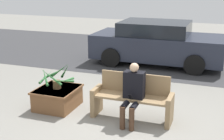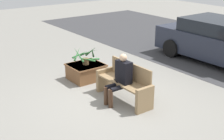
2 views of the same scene
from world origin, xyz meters
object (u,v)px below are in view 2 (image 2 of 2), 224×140
object	(u,v)px
parked_car	(220,41)
bench	(125,83)
potted_plant	(86,57)
person_seated	(120,76)
planter_box	(86,71)

from	to	relation	value
parked_car	bench	bearing A→B (deg)	-84.17
potted_plant	person_seated	bearing A→B (deg)	-4.71
person_seated	planter_box	size ratio (longest dim) A/B	1.27
planter_box	parked_car	bearing A→B (deg)	74.06
person_seated	planter_box	xyz separation A→B (m)	(-1.73, 0.14, -0.41)
person_seated	bench	bearing A→B (deg)	105.98
person_seated	potted_plant	bearing A→B (deg)	175.29
bench	potted_plant	bearing A→B (deg)	-178.56
person_seated	potted_plant	size ratio (longest dim) A/B	1.57
person_seated	parked_car	world-z (taller)	parked_car
planter_box	parked_car	distance (m)	4.53
bench	potted_plant	world-z (taller)	potted_plant
bench	planter_box	world-z (taller)	bench
potted_plant	parked_car	size ratio (longest dim) A/B	0.18
planter_box	parked_car	xyz separation A→B (m)	(1.24, 4.34, 0.45)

